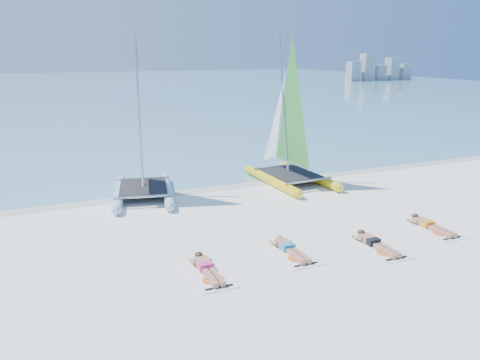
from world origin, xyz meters
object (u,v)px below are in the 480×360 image
object	(u,v)px
towel_c	(378,248)
sunbather_d	(429,224)
towel_b	(292,254)
towel_d	(433,230)
catamaran_yellow	(286,133)
sunbather_b	(289,247)
towel_a	(209,274)
catamaran_blue	(141,149)
sunbather_c	(374,242)
sunbather_a	(206,267)

from	to	relation	value
towel_c	sunbather_d	size ratio (longest dim) A/B	1.07
towel_b	towel_c	bearing A→B (deg)	-14.48
towel_b	towel_d	world-z (taller)	same
catamaran_yellow	sunbather_b	distance (m)	7.87
towel_a	catamaran_blue	bearing A→B (deg)	91.20
catamaran_yellow	sunbather_c	bearing A→B (deg)	-100.78
sunbather_a	towel_c	world-z (taller)	sunbather_a
towel_b	sunbather_c	bearing A→B (deg)	-10.19
catamaran_yellow	sunbather_d	bearing A→B (deg)	-80.72
catamaran_blue	catamaran_yellow	bearing A→B (deg)	11.18
towel_a	catamaran_yellow	bearing A→B (deg)	50.25
sunbather_a	towel_b	xyz separation A→B (m)	(2.53, 0.08, -0.11)
towel_d	sunbather_a	bearing A→B (deg)	179.57
towel_c	sunbather_b	bearing A→B (deg)	161.40
sunbather_a	sunbather_c	size ratio (longest dim) A/B	1.00
catamaran_yellow	towel_b	distance (m)	8.06
sunbather_c	sunbather_a	bearing A→B (deg)	175.92
towel_a	sunbather_b	distance (m)	2.57
catamaran_blue	towel_a	distance (m)	7.51
sunbather_a	towel_b	size ratio (longest dim) A/B	0.93
towel_c	sunbather_c	xyz separation A→B (m)	(-0.00, 0.19, 0.11)
towel_b	catamaran_blue	bearing A→B (deg)	110.92
towel_c	towel_b	bearing A→B (deg)	165.52
sunbather_a	towel_c	size ratio (longest dim) A/B	0.93
towel_a	towel_d	world-z (taller)	same
towel_b	sunbather_c	xyz separation A→B (m)	(2.45, -0.44, 0.11)
sunbather_a	sunbather_b	world-z (taller)	same
towel_b	towel_a	bearing A→B (deg)	-173.75
towel_c	sunbather_c	world-z (taller)	sunbather_c
towel_d	catamaran_blue	bearing A→B (deg)	136.94
sunbather_a	sunbather_b	xyz separation A→B (m)	(2.53, 0.28, 0.00)
towel_a	towel_d	distance (m)	7.50
sunbather_c	sunbather_b	bearing A→B (deg)	165.52
towel_a	towel_b	bearing A→B (deg)	6.25
catamaran_yellow	towel_c	bearing A→B (deg)	-100.58
catamaran_yellow	sunbather_c	distance (m)	7.73
sunbather_b	towel_c	bearing A→B (deg)	-18.60
catamaran_blue	sunbather_b	bearing A→B (deg)	-57.03
towel_a	sunbather_b	bearing A→B (deg)	10.51
catamaran_yellow	towel_d	distance (m)	7.54
towel_a	sunbather_d	distance (m)	7.50
towel_a	sunbather_b	world-z (taller)	sunbather_b
sunbather_c	catamaran_blue	bearing A→B (deg)	124.55
sunbather_a	sunbather_d	size ratio (longest dim) A/B	1.00
sunbather_d	towel_d	bearing A→B (deg)	-90.00
catamaran_blue	sunbather_d	xyz separation A→B (m)	(7.65, -6.96, -1.73)
towel_a	towel_c	size ratio (longest dim) A/B	1.00
catamaran_yellow	towel_a	distance (m)	9.64
sunbather_a	sunbather_c	distance (m)	4.99
sunbather_b	sunbather_d	distance (m)	4.97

